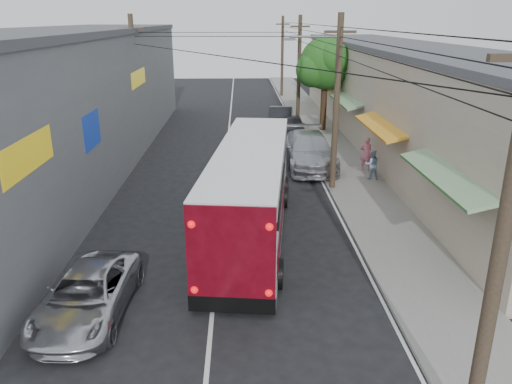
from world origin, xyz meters
TOP-DOWN VIEW (x-y plane):
  - ground at (0.00, 0.00)m, footprint 120.00×120.00m
  - sidewalk at (6.50, 20.00)m, footprint 3.00×80.00m
  - building_right at (10.99, 22.00)m, footprint 7.09×40.00m
  - building_left at (-8.50, 18.00)m, footprint 7.20×36.00m
  - utility_poles at (3.13, 20.33)m, footprint 11.80×45.28m
  - street_tree at (6.87, 26.02)m, footprint 4.40×4.00m
  - coach_bus at (1.21, 8.07)m, footprint 3.69×11.77m
  - jeepney at (-3.38, 2.53)m, footprint 2.35×4.75m
  - parked_suv at (4.60, 16.92)m, footprint 2.58×6.30m
  - parked_car_mid at (4.60, 25.27)m, footprint 1.63×3.77m
  - parked_car_far at (3.80, 27.00)m, footprint 2.27×4.89m
  - pedestrian_near at (7.46, 15.82)m, footprint 0.76×0.64m
  - pedestrian_far at (7.39, 14.27)m, footprint 0.74×0.59m

SIDE VIEW (x-z plane):
  - ground at x=0.00m, z-range 0.00..0.00m
  - sidewalk at x=6.50m, z-range 0.00..0.12m
  - parked_car_mid at x=4.60m, z-range 0.00..1.27m
  - jeepney at x=-3.38m, z-range 0.00..1.30m
  - parked_car_far at x=3.80m, z-range 0.00..1.55m
  - pedestrian_far at x=7.39m, z-range 0.12..1.60m
  - parked_suv at x=4.60m, z-range 0.00..1.83m
  - pedestrian_near at x=7.46m, z-range 0.12..1.89m
  - coach_bus at x=1.21m, z-range 0.06..3.40m
  - building_right at x=10.99m, z-range 0.03..6.28m
  - building_left at x=-8.50m, z-range 0.03..7.28m
  - utility_poles at x=3.13m, z-range 0.13..8.13m
  - street_tree at x=6.87m, z-range 1.37..7.97m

